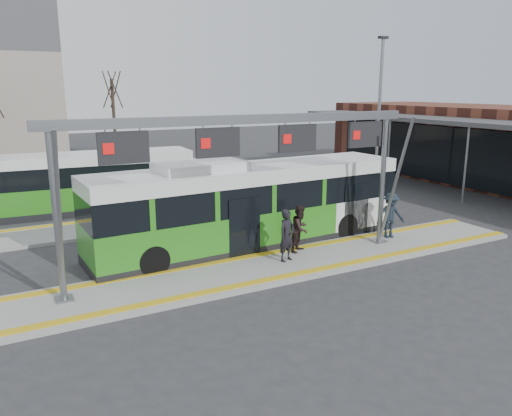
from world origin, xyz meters
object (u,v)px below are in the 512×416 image
Objects in this scene: hero_bus at (250,206)px; passenger_a at (287,235)px; passenger_b at (300,228)px; passenger_c at (390,215)px; gantry at (251,147)px.

passenger_a is at bearing -90.24° from hero_bus.
passenger_b is 4.25m from passenger_c.
passenger_c reaches higher than passenger_a.
passenger_b is at bearing -168.28° from passenger_c.
gantry is at bearing 157.71° from passenger_a.
passenger_a is at bearing -160.20° from passenger_c.
hero_bus reaches higher than passenger_c.
hero_bus is 6.91× the size of passenger_c.
hero_bus is at bearing 62.89° from gantry.
hero_bus reaches higher than passenger_b.
passenger_a is 1.22m from passenger_b.
hero_bus is 5.82m from passenger_c.
gantry is 1.00× the size of hero_bus.
hero_bus is 2.65m from passenger_a.
hero_bus is 6.91× the size of passenger_a.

